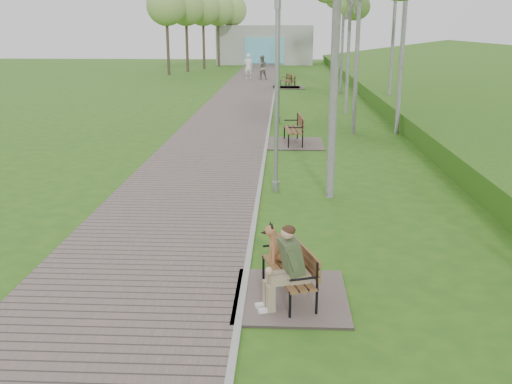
# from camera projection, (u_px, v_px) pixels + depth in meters

# --- Properties ---
(ground) EXTENTS (120.00, 120.00, 0.00)m
(ground) POSITION_uv_depth(u_px,v_px,m) (256.00, 211.00, 12.47)
(ground) COLOR #2B5A18
(ground) RESTS_ON ground
(walkway) EXTENTS (3.50, 67.00, 0.04)m
(walkway) POSITION_uv_depth(u_px,v_px,m) (244.00, 95.00, 33.17)
(walkway) COLOR #665852
(walkway) RESTS_ON ground
(kerb) EXTENTS (0.10, 67.00, 0.05)m
(kerb) POSITION_uv_depth(u_px,v_px,m) (274.00, 96.00, 33.08)
(kerb) COLOR #999993
(kerb) RESTS_ON ground
(embankment) EXTENTS (14.00, 70.00, 1.60)m
(embankment) POSITION_uv_depth(u_px,v_px,m) (493.00, 100.00, 31.09)
(embankment) COLOR #47791E
(embankment) RESTS_ON ground
(building_north) EXTENTS (10.00, 5.20, 4.00)m
(building_north) POSITION_uv_depth(u_px,v_px,m) (265.00, 45.00, 60.87)
(building_north) COLOR #9E9E99
(building_north) RESTS_ON ground
(bench_main) EXTENTS (1.67, 1.85, 1.45)m
(bench_main) POSITION_uv_depth(u_px,v_px,m) (285.00, 274.00, 8.34)
(bench_main) COLOR #665852
(bench_main) RESTS_ON ground
(bench_second) EXTENTS (1.98, 2.20, 1.22)m
(bench_second) POSITION_uv_depth(u_px,v_px,m) (293.00, 138.00, 19.49)
(bench_second) COLOR #665852
(bench_second) RESTS_ON ground
(bench_third) EXTENTS (1.75, 1.94, 1.07)m
(bench_third) POSITION_uv_depth(u_px,v_px,m) (286.00, 84.00, 37.64)
(bench_third) COLOR #665852
(bench_third) RESTS_ON ground
(bench_far) EXTENTS (1.63, 1.81, 1.00)m
(bench_far) POSITION_uv_depth(u_px,v_px,m) (292.00, 85.00, 37.29)
(bench_far) COLOR #665852
(bench_far) RESTS_ON ground
(lamp_post_near) EXTENTS (0.17, 0.17, 4.46)m
(lamp_post_near) POSITION_uv_depth(u_px,v_px,m) (277.00, 106.00, 13.35)
(lamp_post_near) COLOR #94979C
(lamp_post_near) RESTS_ON ground
(lamp_post_second) EXTENTS (0.21, 0.21, 5.46)m
(lamp_post_second) POSITION_uv_depth(u_px,v_px,m) (278.00, 61.00, 23.12)
(lamp_post_second) COLOR #94979C
(lamp_post_second) RESTS_ON ground
(lamp_post_third) EXTENTS (0.21, 0.21, 5.34)m
(lamp_post_third) POSITION_uv_depth(u_px,v_px,m) (278.00, 48.00, 37.46)
(lamp_post_third) COLOR #94979C
(lamp_post_third) RESTS_ON ground
(lamp_post_far) EXTENTS (0.18, 0.18, 4.63)m
(lamp_post_far) POSITION_uv_depth(u_px,v_px,m) (279.00, 46.00, 52.75)
(lamp_post_far) COLOR #94979C
(lamp_post_far) RESTS_ON ground
(pedestrian_near) EXTENTS (0.74, 0.53, 1.92)m
(pedestrian_near) POSITION_uv_depth(u_px,v_px,m) (248.00, 66.00, 43.33)
(pedestrian_near) COLOR white
(pedestrian_near) RESTS_ON ground
(pedestrian_far) EXTENTS (0.98, 0.83, 1.80)m
(pedestrian_far) POSITION_uv_depth(u_px,v_px,m) (262.00, 68.00, 42.79)
(pedestrian_far) COLOR gray
(pedestrian_far) RESTS_ON ground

